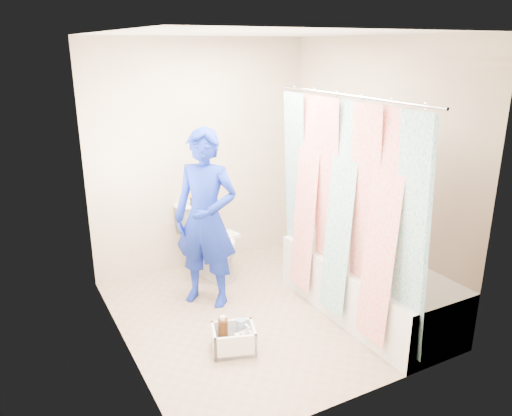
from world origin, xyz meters
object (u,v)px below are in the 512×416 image
plumber (206,219)px  cleaning_caddy (235,340)px  bathtub (367,285)px  toilet (211,241)px

plumber → cleaning_caddy: bearing=-52.3°
bathtub → cleaning_caddy: 1.32m
plumber → cleaning_caddy: 1.13m
bathtub → cleaning_caddy: size_ratio=4.36×
cleaning_caddy → bathtub: bearing=17.2°
bathtub → toilet: toilet is taller
bathtub → toilet: 1.68m
toilet → cleaning_caddy: (-0.40, -1.38, -0.28)m
bathtub → plumber: bearing=143.4°
bathtub → toilet: size_ratio=2.35×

